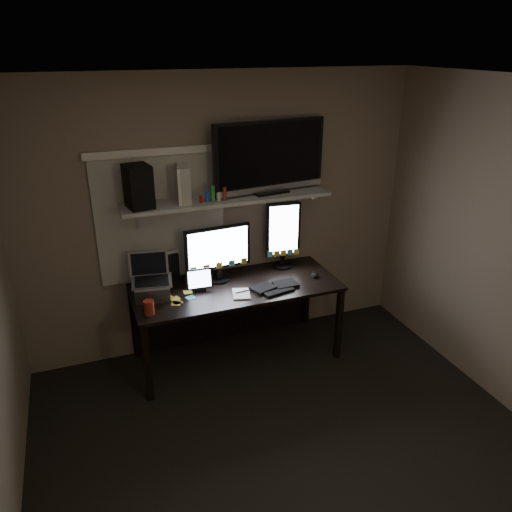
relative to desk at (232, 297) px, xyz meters
name	(u,v)px	position (x,y,z in m)	size (l,w,h in m)	color
floor	(303,468)	(0.00, -1.55, -0.55)	(3.60, 3.60, 0.00)	black
ceiling	(322,86)	(0.00, -1.55, 1.95)	(3.60, 3.60, 0.00)	silver
back_wall	(222,217)	(0.00, 0.25, 0.70)	(3.60, 3.60, 0.00)	#7D6959
window_blinds	(161,219)	(-0.55, 0.24, 0.75)	(1.10, 0.02, 1.10)	beige
desk	(232,297)	(0.00, 0.00, 0.00)	(1.80, 0.75, 0.73)	black
wall_shelf	(228,199)	(0.00, 0.08, 0.91)	(1.80, 0.35, 0.03)	#ABABA6
monitor_landscape	(218,253)	(-0.11, 0.04, 0.44)	(0.60, 0.06, 0.52)	black
monitor_portrait	(283,235)	(0.54, 0.11, 0.50)	(0.32, 0.06, 0.65)	black
keyboard	(274,286)	(0.30, -0.27, 0.19)	(0.42, 0.16, 0.03)	black
mouse	(315,275)	(0.73, -0.20, 0.19)	(0.06, 0.10, 0.04)	black
notepad	(241,294)	(-0.01, -0.29, 0.18)	(0.14, 0.20, 0.01)	silver
tablet	(199,280)	(-0.32, -0.09, 0.28)	(0.23, 0.10, 0.20)	black
file_sorter	(166,267)	(-0.55, 0.19, 0.31)	(0.22, 0.10, 0.28)	black
laptop	(152,278)	(-0.72, -0.09, 0.36)	(0.33, 0.26, 0.37)	#A6A6AA
cup	(149,308)	(-0.79, -0.35, 0.24)	(0.08, 0.08, 0.12)	maroon
sticky_notes	(181,299)	(-0.51, -0.19, 0.18)	(0.31, 0.23, 0.00)	yellow
tv	(270,157)	(0.39, 0.09, 1.24)	(1.04, 0.19, 0.62)	black
game_console	(183,184)	(-0.38, 0.09, 1.08)	(0.08, 0.25, 0.30)	beige
speaker	(138,187)	(-0.74, 0.05, 1.10)	(0.19, 0.23, 0.34)	black
bottles	(213,194)	(-0.15, 0.01, 0.99)	(0.20, 0.05, 0.13)	#A50F0C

